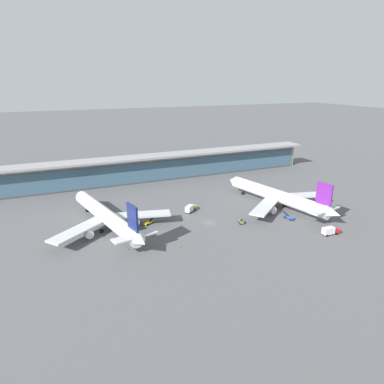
{
  "coord_description": "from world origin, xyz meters",
  "views": [
    {
      "loc": [
        -58.1,
        -116.57,
        56.44
      ],
      "look_at": [
        0.0,
        18.2,
        7.93
      ],
      "focal_mm": 31.86,
      "sensor_mm": 36.0,
      "label": 1
    }
  ],
  "objects_px": {
    "safety_cone_bravo": "(127,249)",
    "service_truck_near_nose_blue": "(289,217)",
    "safety_cone_echo": "(181,246)",
    "safety_cone_alpha": "(166,244)",
    "service_truck_on_taxiway_yellow": "(190,208)",
    "safety_cone_charlie": "(152,245)",
    "service_truck_under_wing_olive": "(241,222)",
    "service_truck_by_tail_red": "(330,231)",
    "airliner_centre_stand": "(278,196)",
    "airliner_left_stand": "(107,217)",
    "service_truck_mid_apron_yellow": "(149,222)",
    "safety_cone_delta": "(147,244)"
  },
  "relations": [
    {
      "from": "safety_cone_bravo",
      "to": "service_truck_near_nose_blue",
      "type": "bearing_deg",
      "value": 0.22
    },
    {
      "from": "safety_cone_echo",
      "to": "safety_cone_alpha",
      "type": "bearing_deg",
      "value": 141.88
    },
    {
      "from": "service_truck_on_taxiway_yellow",
      "to": "safety_cone_charlie",
      "type": "distance_m",
      "value": 36.02
    },
    {
      "from": "service_truck_under_wing_olive",
      "to": "service_truck_by_tail_red",
      "type": "height_order",
      "value": "service_truck_by_tail_red"
    },
    {
      "from": "service_truck_on_taxiway_yellow",
      "to": "safety_cone_bravo",
      "type": "bearing_deg",
      "value": -144.44
    },
    {
      "from": "airliner_centre_stand",
      "to": "safety_cone_bravo",
      "type": "height_order",
      "value": "airliner_centre_stand"
    },
    {
      "from": "airliner_left_stand",
      "to": "safety_cone_alpha",
      "type": "distance_m",
      "value": 28.12
    },
    {
      "from": "service_truck_mid_apron_yellow",
      "to": "safety_cone_delta",
      "type": "relative_size",
      "value": 9.35
    },
    {
      "from": "service_truck_mid_apron_yellow",
      "to": "safety_cone_charlie",
      "type": "height_order",
      "value": "service_truck_mid_apron_yellow"
    },
    {
      "from": "airliner_left_stand",
      "to": "safety_cone_charlie",
      "type": "distance_m",
      "value": 24.67
    },
    {
      "from": "service_truck_mid_apron_yellow",
      "to": "safety_cone_delta",
      "type": "xyz_separation_m",
      "value": [
        -5.95,
        -17.99,
        -0.49
      ]
    },
    {
      "from": "safety_cone_bravo",
      "to": "safety_cone_delta",
      "type": "bearing_deg",
      "value": 4.94
    },
    {
      "from": "safety_cone_echo",
      "to": "service_truck_under_wing_olive",
      "type": "bearing_deg",
      "value": 17.07
    },
    {
      "from": "airliner_left_stand",
      "to": "service_truck_near_nose_blue",
      "type": "height_order",
      "value": "airliner_left_stand"
    },
    {
      "from": "service_truck_near_nose_blue",
      "to": "service_truck_under_wing_olive",
      "type": "bearing_deg",
      "value": 170.46
    },
    {
      "from": "service_truck_by_tail_red",
      "to": "safety_cone_alpha",
      "type": "relative_size",
      "value": 10.54
    },
    {
      "from": "service_truck_near_nose_blue",
      "to": "safety_cone_alpha",
      "type": "bearing_deg",
      "value": -177.6
    },
    {
      "from": "service_truck_mid_apron_yellow",
      "to": "safety_cone_echo",
      "type": "distance_m",
      "value": 24.56
    },
    {
      "from": "airliner_left_stand",
      "to": "service_truck_by_tail_red",
      "type": "height_order",
      "value": "airliner_left_stand"
    },
    {
      "from": "service_truck_mid_apron_yellow",
      "to": "service_truck_by_tail_red",
      "type": "relative_size",
      "value": 0.89
    },
    {
      "from": "safety_cone_echo",
      "to": "safety_cone_delta",
      "type": "bearing_deg",
      "value": 149.36
    },
    {
      "from": "safety_cone_echo",
      "to": "service_truck_by_tail_red",
      "type": "bearing_deg",
      "value": -13.21
    },
    {
      "from": "airliner_centre_stand",
      "to": "service_truck_under_wing_olive",
      "type": "relative_size",
      "value": 20.17
    },
    {
      "from": "service_truck_near_nose_blue",
      "to": "service_truck_mid_apron_yellow",
      "type": "bearing_deg",
      "value": 161.95
    },
    {
      "from": "service_truck_mid_apron_yellow",
      "to": "service_truck_near_nose_blue",
      "type": "bearing_deg",
      "value": -18.05
    },
    {
      "from": "service_truck_under_wing_olive",
      "to": "safety_cone_alpha",
      "type": "xyz_separation_m",
      "value": [
        -34.92,
        -5.95,
        -0.56
      ]
    },
    {
      "from": "service_truck_mid_apron_yellow",
      "to": "safety_cone_echo",
      "type": "relative_size",
      "value": 9.35
    },
    {
      "from": "service_truck_mid_apron_yellow",
      "to": "safety_cone_alpha",
      "type": "height_order",
      "value": "service_truck_mid_apron_yellow"
    },
    {
      "from": "airliner_left_stand",
      "to": "service_truck_by_tail_red",
      "type": "relative_size",
      "value": 8.69
    },
    {
      "from": "service_truck_mid_apron_yellow",
      "to": "safety_cone_echo",
      "type": "bearing_deg",
      "value": -79.57
    },
    {
      "from": "service_truck_mid_apron_yellow",
      "to": "safety_cone_charlie",
      "type": "distance_m",
      "value": 20.1
    },
    {
      "from": "airliner_left_stand",
      "to": "service_truck_mid_apron_yellow",
      "type": "bearing_deg",
      "value": -4.9
    },
    {
      "from": "service_truck_by_tail_red",
      "to": "safety_cone_echo",
      "type": "distance_m",
      "value": 57.68
    },
    {
      "from": "airliner_left_stand",
      "to": "service_truck_on_taxiway_yellow",
      "type": "relative_size",
      "value": 9.15
    },
    {
      "from": "airliner_centre_stand",
      "to": "service_truck_on_taxiway_yellow",
      "type": "relative_size",
      "value": 9.15
    },
    {
      "from": "airliner_centre_stand",
      "to": "service_truck_by_tail_red",
      "type": "relative_size",
      "value": 8.7
    },
    {
      "from": "safety_cone_bravo",
      "to": "safety_cone_echo",
      "type": "relative_size",
      "value": 1.0
    },
    {
      "from": "service_truck_under_wing_olive",
      "to": "safety_cone_alpha",
      "type": "distance_m",
      "value": 35.43
    },
    {
      "from": "service_truck_near_nose_blue",
      "to": "service_truck_under_wing_olive",
      "type": "relative_size",
      "value": 2.18
    },
    {
      "from": "service_truck_mid_apron_yellow",
      "to": "safety_cone_charlie",
      "type": "xyz_separation_m",
      "value": [
        -4.59,
        -19.57,
        -0.49
      ]
    },
    {
      "from": "service_truck_near_nose_blue",
      "to": "safety_cone_delta",
      "type": "bearing_deg",
      "value": 179.66
    },
    {
      "from": "service_truck_mid_apron_yellow",
      "to": "service_truck_by_tail_red",
      "type": "distance_m",
      "value": 71.16
    },
    {
      "from": "service_truck_on_taxiway_yellow",
      "to": "safety_cone_alpha",
      "type": "relative_size",
      "value": 10.02
    },
    {
      "from": "airliner_centre_stand",
      "to": "service_truck_mid_apron_yellow",
      "type": "height_order",
      "value": "airliner_centre_stand"
    },
    {
      "from": "service_truck_under_wing_olive",
      "to": "service_truck_by_tail_red",
      "type": "relative_size",
      "value": 0.43
    },
    {
      "from": "service_truck_by_tail_red",
      "to": "safety_cone_bravo",
      "type": "height_order",
      "value": "service_truck_by_tail_red"
    },
    {
      "from": "service_truck_under_wing_olive",
      "to": "service_truck_by_tail_red",
      "type": "bearing_deg",
      "value": -41.39
    },
    {
      "from": "airliner_centre_stand",
      "to": "safety_cone_charlie",
      "type": "height_order",
      "value": "airliner_centre_stand"
    },
    {
      "from": "safety_cone_alpha",
      "to": "airliner_centre_stand",
      "type": "bearing_deg",
      "value": 14.53
    },
    {
      "from": "service_truck_by_tail_red",
      "to": "safety_cone_alpha",
      "type": "xyz_separation_m",
      "value": [
        -60.51,
        16.61,
        -1.37
      ]
    }
  ]
}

